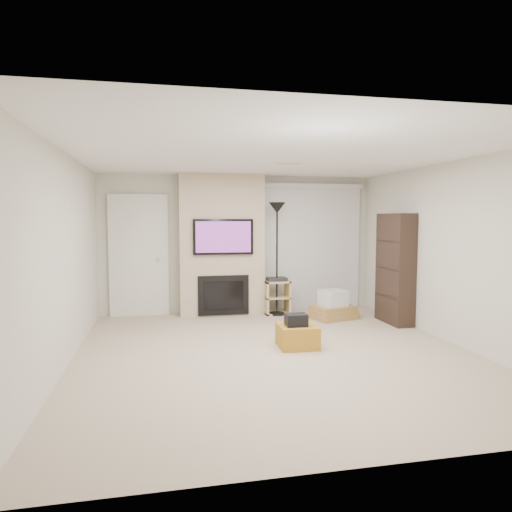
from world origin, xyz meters
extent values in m
cube|color=tan|center=(0.00, 0.00, 0.00)|extent=(5.00, 5.50, 0.00)
cube|color=white|center=(0.00, 0.00, 2.50)|extent=(5.00, 5.50, 0.00)
cube|color=beige|center=(0.00, 2.75, 1.25)|extent=(5.00, 0.00, 2.50)
cube|color=beige|center=(0.00, -2.75, 1.25)|extent=(5.00, 0.00, 2.50)
cube|color=beige|center=(-2.50, 0.00, 1.25)|extent=(0.00, 5.50, 2.50)
cube|color=beige|center=(2.50, 0.00, 1.25)|extent=(0.00, 5.50, 2.50)
cube|color=silver|center=(0.40, 0.80, 2.50)|extent=(0.35, 0.18, 0.01)
cube|color=#AD7721|center=(0.36, 0.19, 0.15)|extent=(0.52, 0.52, 0.30)
cube|color=black|center=(0.33, 0.16, 0.38)|extent=(0.29, 0.23, 0.16)
cube|color=#BEA88B|center=(-0.35, 2.55, 1.25)|extent=(1.50, 0.40, 2.50)
cube|color=black|center=(-0.35, 2.32, 1.40)|extent=(1.05, 0.06, 0.62)
cube|color=#5E2565|center=(-0.35, 2.29, 1.40)|extent=(0.96, 0.00, 0.54)
cube|color=black|center=(-0.35, 2.34, 0.37)|extent=(0.90, 0.04, 0.70)
cube|color=black|center=(-0.35, 2.32, 0.37)|extent=(0.70, 0.02, 0.50)
cube|color=silver|center=(-1.80, 2.71, 1.07)|extent=(1.02, 0.08, 2.14)
cube|color=#BDB7A7|center=(-1.80, 2.72, 1.02)|extent=(0.90, 0.05, 2.05)
cylinder|color=silver|center=(-1.46, 2.67, 1.00)|extent=(0.07, 0.06, 0.07)
cube|color=silver|center=(1.40, 2.69, 2.33)|extent=(1.98, 0.10, 0.08)
cube|color=silver|center=(1.40, 2.70, 1.15)|extent=(1.90, 0.03, 2.29)
cylinder|color=black|center=(0.60, 2.26, 0.02)|extent=(0.30, 0.30, 0.03)
cylinder|color=black|center=(0.60, 2.26, 0.95)|extent=(0.03, 0.03, 1.86)
cone|color=black|center=(0.60, 2.26, 1.91)|extent=(0.30, 0.30, 0.19)
cube|color=tan|center=(0.42, 2.35, 0.30)|extent=(0.04, 0.38, 0.60)
cube|color=tan|center=(0.83, 2.35, 0.30)|extent=(0.04, 0.38, 0.60)
cube|color=tan|center=(0.62, 2.35, 0.01)|extent=(0.45, 0.38, 0.03)
cube|color=tan|center=(0.62, 2.35, 0.30)|extent=(0.45, 0.38, 0.03)
cube|color=tan|center=(0.62, 2.35, 0.58)|extent=(0.45, 0.38, 0.03)
cube|color=black|center=(0.62, 2.35, 0.63)|extent=(0.35, 0.25, 0.06)
cube|color=#A77E42|center=(1.47, 1.75, 0.04)|extent=(0.86, 0.74, 0.08)
cube|color=#A77E42|center=(1.47, 1.75, 0.12)|extent=(0.82, 0.70, 0.07)
cube|color=#A77E42|center=(1.47, 1.75, 0.19)|extent=(0.78, 0.65, 0.07)
cube|color=silver|center=(1.47, 1.75, 0.36)|extent=(0.49, 0.46, 0.27)
cube|color=black|center=(2.34, 1.25, 0.90)|extent=(0.30, 0.80, 1.80)
cube|color=black|center=(2.32, 1.25, 0.45)|extent=(0.26, 0.72, 0.02)
cube|color=black|center=(2.32, 1.25, 0.90)|extent=(0.26, 0.72, 0.02)
cube|color=black|center=(2.32, 1.25, 1.35)|extent=(0.26, 0.72, 0.02)
camera|label=1|loc=(-1.40, -5.55, 1.72)|focal=32.00mm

